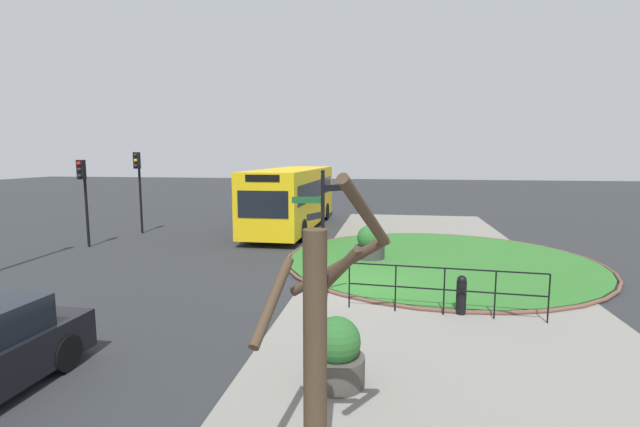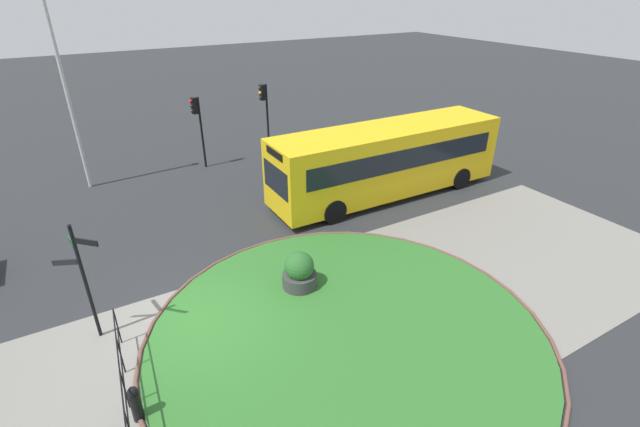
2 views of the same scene
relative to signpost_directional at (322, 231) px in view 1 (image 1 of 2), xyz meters
The scene contains 13 objects.
ground 3.26m from the signpost_directional, 19.36° to the right, with size 120.00×120.00×0.00m, color #282B2D.
sidewalk_paving 4.31m from the signpost_directional, 50.50° to the right, with size 32.00×7.81×0.02m, color gray.
grass_island 6.98m from the signpost_directional, 29.58° to the right, with size 10.64×10.64×0.10m, color #2D6B28.
grass_kerb_ring 6.98m from the signpost_directional, 29.58° to the right, with size 10.95×10.95×0.11m, color brown.
signpost_directional is the anchor object (origin of this frame).
bollard_foreground 3.64m from the signpost_directional, 82.90° to the right, with size 0.24×0.24×0.95m.
railing_grass_edge 3.15m from the signpost_directional, 84.54° to the right, with size 0.39×4.55×1.16m.
bus_yellow 12.72m from the signpost_directional, 15.61° to the left, with size 10.63×2.72×3.09m.
traffic_light_near 12.42m from the signpost_directional, 60.13° to the left, with size 0.49×0.29×3.59m.
traffic_light_far 14.18m from the signpost_directional, 47.18° to the left, with size 0.49×0.30×3.92m.
planter_near_signpost 5.90m from the signpost_directional, ahead, with size 1.07×1.07×1.29m.
planter_kerbside 3.75m from the signpost_directional, 167.14° to the right, with size 0.94×0.94×1.16m.
street_tree_bare 5.62m from the signpost_directional, behind, with size 1.63×1.47×3.61m.
Camera 1 is at (-12.78, -0.76, 3.76)m, focal length 25.36 mm.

